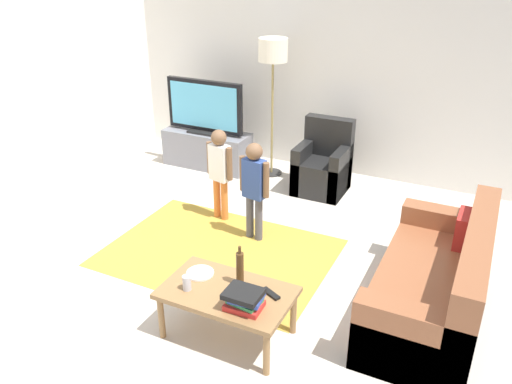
# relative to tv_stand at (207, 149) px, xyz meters

# --- Properties ---
(ground) EXTENTS (7.80, 7.80, 0.00)m
(ground) POSITION_rel_tv_stand_xyz_m (1.58, -2.30, -0.24)
(ground) COLOR beige
(wall_back) EXTENTS (6.00, 0.12, 2.70)m
(wall_back) POSITION_rel_tv_stand_xyz_m (1.58, 0.70, 1.11)
(wall_back) COLOR silver
(wall_back) RESTS_ON ground
(area_rug) EXTENTS (2.20, 1.60, 0.01)m
(area_rug) POSITION_rel_tv_stand_xyz_m (1.27, -1.91, -0.24)
(area_rug) COLOR #B28C33
(area_rug) RESTS_ON ground
(tv_stand) EXTENTS (1.20, 0.44, 0.50)m
(tv_stand) POSITION_rel_tv_stand_xyz_m (0.00, 0.00, 0.00)
(tv_stand) COLOR slate
(tv_stand) RESTS_ON ground
(tv) EXTENTS (1.10, 0.28, 0.71)m
(tv) POSITION_rel_tv_stand_xyz_m (0.00, -0.02, 0.60)
(tv) COLOR black
(tv) RESTS_ON tv_stand
(couch) EXTENTS (0.80, 1.80, 0.86)m
(couch) POSITION_rel_tv_stand_xyz_m (3.37, -1.97, 0.05)
(couch) COLOR brown
(couch) RESTS_ON ground
(armchair) EXTENTS (0.60, 0.60, 0.90)m
(armchair) POSITION_rel_tv_stand_xyz_m (1.70, -0.04, 0.05)
(armchair) COLOR black
(armchair) RESTS_ON ground
(floor_lamp) EXTENTS (0.36, 0.36, 1.78)m
(floor_lamp) POSITION_rel_tv_stand_xyz_m (0.91, 0.15, 1.30)
(floor_lamp) COLOR #262626
(floor_lamp) RESTS_ON ground
(child_near_tv) EXTENTS (0.34, 0.17, 1.04)m
(child_near_tv) POSITION_rel_tv_stand_xyz_m (0.92, -1.25, 0.38)
(child_near_tv) COLOR orange
(child_near_tv) RESTS_ON ground
(child_center) EXTENTS (0.35, 0.17, 1.06)m
(child_center) POSITION_rel_tv_stand_xyz_m (1.46, -1.49, 0.39)
(child_center) COLOR #4C4C59
(child_center) RESTS_ON ground
(coffee_table) EXTENTS (1.00, 0.60, 0.42)m
(coffee_table) POSITION_rel_tv_stand_xyz_m (1.94, -2.93, 0.13)
(coffee_table) COLOR olive
(coffee_table) RESTS_ON ground
(book_stack) EXTENTS (0.27, 0.24, 0.15)m
(book_stack) POSITION_rel_tv_stand_xyz_m (2.15, -3.05, 0.25)
(book_stack) COLOR red
(book_stack) RESTS_ON coffee_table
(bottle) EXTENTS (0.06, 0.06, 0.34)m
(bottle) POSITION_rel_tv_stand_xyz_m (1.99, -2.81, 0.32)
(bottle) COLOR #4C3319
(bottle) RESTS_ON coffee_table
(tv_remote) EXTENTS (0.17, 0.12, 0.02)m
(tv_remote) POSITION_rel_tv_stand_xyz_m (2.26, -2.83, 0.19)
(tv_remote) COLOR black
(tv_remote) RESTS_ON coffee_table
(soda_can) EXTENTS (0.07, 0.07, 0.12)m
(soda_can) POSITION_rel_tv_stand_xyz_m (1.66, -3.05, 0.24)
(soda_can) COLOR silver
(soda_can) RESTS_ON coffee_table
(plate) EXTENTS (0.22, 0.22, 0.02)m
(plate) POSITION_rel_tv_stand_xyz_m (1.64, -2.83, 0.18)
(plate) COLOR white
(plate) RESTS_ON coffee_table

